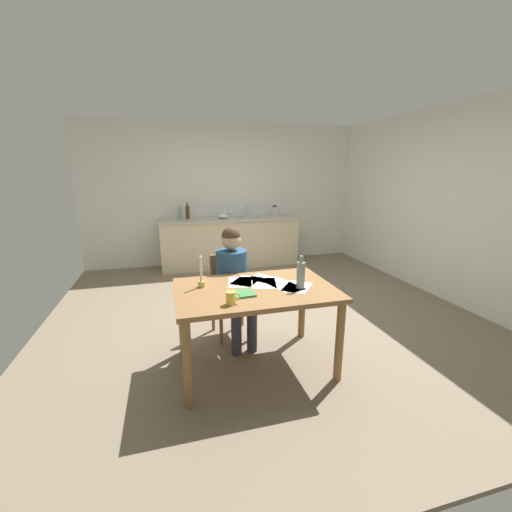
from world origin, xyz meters
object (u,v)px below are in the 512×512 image
at_px(book_magazine, 243,294).
at_px(wine_glass_back_right, 213,211).
at_px(coffee_mug, 231,298).
at_px(sink_unit, 249,216).
at_px(wine_bottle_on_table, 301,275).
at_px(stovetop_kettle, 275,211).
at_px(dining_table, 255,299).
at_px(mixing_bowl, 223,216).
at_px(candlestick, 201,278).
at_px(person_seated, 234,278).
at_px(bottle_oil, 180,213).
at_px(wine_glass_near_sink, 230,211).
at_px(chair_at_table, 230,291).
at_px(wine_glass_by_kettle, 224,211).
at_px(bottle_vinegar, 188,212).
at_px(wine_glass_back_left, 221,211).

height_order(book_magazine, wine_glass_back_right, wine_glass_back_right).
relative_size(coffee_mug, sink_unit, 0.31).
relative_size(book_magazine, wine_bottle_on_table, 0.63).
bearing_deg(stovetop_kettle, dining_table, -111.17).
xyz_separation_m(mixing_bowl, stovetop_kettle, (1.00, 0.04, 0.06)).
relative_size(candlestick, mixing_bowl, 1.50).
bearing_deg(mixing_bowl, person_seated, -97.58).
relative_size(candlestick, wine_bottle_on_table, 0.96).
bearing_deg(bottle_oil, dining_table, -82.20).
bearing_deg(person_seated, sink_unit, 72.71).
distance_m(stovetop_kettle, wine_glass_near_sink, 0.84).
bearing_deg(mixing_bowl, wine_glass_back_right, 127.81).
relative_size(bottle_oil, stovetop_kettle, 1.16).
bearing_deg(chair_at_table, coffee_mug, -100.08).
xyz_separation_m(chair_at_table, candlestick, (-0.35, -0.55, 0.35)).
bearing_deg(coffee_mug, wine_glass_by_kettle, 80.78).
distance_m(stovetop_kettle, wine_glass_by_kettle, 0.95).
xyz_separation_m(candlestick, sink_unit, (1.23, 3.17, 0.09)).
height_order(wine_bottle_on_table, wine_glass_back_right, wine_glass_back_right).
distance_m(person_seated, book_magazine, 0.69).
bearing_deg(wine_glass_by_kettle, wine_glass_back_right, 180.00).
height_order(wine_bottle_on_table, bottle_vinegar, bottle_vinegar).
bearing_deg(wine_glass_back_right, wine_glass_by_kettle, 0.00).
distance_m(candlestick, mixing_bowl, 3.21).
height_order(candlestick, wine_glass_back_left, wine_glass_back_left).
bearing_deg(sink_unit, mixing_bowl, -175.24).
relative_size(dining_table, sink_unit, 3.79).
bearing_deg(wine_glass_back_left, candlestick, -102.28).
bearing_deg(sink_unit, stovetop_kettle, -0.48).
xyz_separation_m(bottle_vinegar, stovetop_kettle, (1.62, -0.07, -0.02)).
xyz_separation_m(candlestick, wine_bottle_on_table, (0.82, -0.26, 0.04)).
xyz_separation_m(coffee_mug, bottle_vinegar, (-0.07, 3.68, 0.21)).
xyz_separation_m(dining_table, candlestick, (-0.44, 0.15, 0.18)).
bearing_deg(wine_glass_back_right, sink_unit, -12.74).
height_order(candlestick, wine_glass_by_kettle, wine_glass_by_kettle).
bearing_deg(chair_at_table, wine_glass_back_right, 85.23).
height_order(bottle_vinegar, wine_glass_back_right, bottle_vinegar).
bearing_deg(book_magazine, candlestick, 133.08).
xyz_separation_m(person_seated, wine_glass_back_right, (0.22, 2.92, 0.33)).
bearing_deg(wine_glass_back_right, book_magazine, -94.39).
height_order(mixing_bowl, wine_glass_back_right, wine_glass_back_right).
distance_m(chair_at_table, stovetop_kettle, 3.00).
xyz_separation_m(dining_table, person_seated, (-0.08, 0.55, 0.03)).
relative_size(person_seated, stovetop_kettle, 5.43).
distance_m(chair_at_table, wine_glass_back_left, 2.84).
height_order(stovetop_kettle, wine_glass_back_right, stovetop_kettle).
xyz_separation_m(coffee_mug, sink_unit, (1.05, 3.61, 0.12)).
xyz_separation_m(stovetop_kettle, wine_glass_by_kettle, (-0.94, 0.15, 0.01)).
height_order(bottle_oil, bottle_vinegar, bottle_vinegar).
distance_m(bottle_oil, wine_glass_back_left, 0.75).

